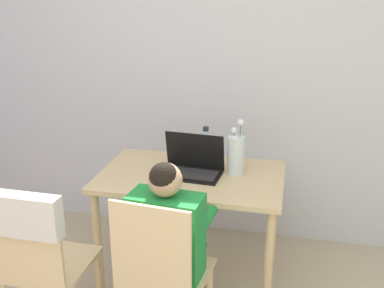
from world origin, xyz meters
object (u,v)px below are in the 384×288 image
at_px(person_seated, 170,234).
at_px(laptop, 192,164).
at_px(water_bottle, 206,147).
at_px(chair_spare, 34,246).
at_px(chair_occupied, 162,277).
at_px(flower_vase, 236,154).

distance_m(person_seated, laptop, 0.61).
distance_m(person_seated, water_bottle, 0.77).
bearing_deg(chair_spare, water_bottle, -123.12).
distance_m(chair_occupied, laptop, 0.78).
xyz_separation_m(chair_occupied, chair_spare, (-0.60, -0.09, 0.15)).
distance_m(flower_vase, water_bottle, 0.23).
distance_m(chair_spare, laptop, 1.01).
height_order(person_seated, laptop, person_seated).
xyz_separation_m(chair_occupied, laptop, (-0.01, 0.71, 0.30)).
bearing_deg(laptop, chair_occupied, -84.58).
bearing_deg(laptop, flower_vase, 12.68).
relative_size(chair_spare, flower_vase, 2.67).
bearing_deg(person_seated, chair_spare, 24.74).
bearing_deg(person_seated, flower_vase, -104.67).
relative_size(person_seated, laptop, 2.70).
xyz_separation_m(person_seated, water_bottle, (0.03, 0.75, 0.19)).
relative_size(chair_occupied, water_bottle, 3.65).
bearing_deg(person_seated, chair_occupied, 90.00).
height_order(chair_spare, laptop, laptop).
distance_m(chair_spare, flower_vase, 1.22).
xyz_separation_m(laptop, flower_vase, (0.26, 0.04, 0.07)).
xyz_separation_m(chair_spare, laptop, (0.59, 0.81, 0.16)).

